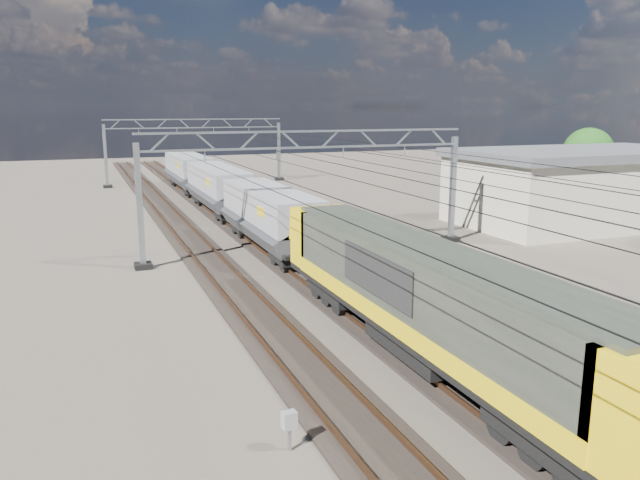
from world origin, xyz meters
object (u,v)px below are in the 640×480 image
object	(u,v)px
hopper_wagon_lead	(270,214)
tree_far	(592,155)
catenary_gantry_far	(196,148)
hopper_wagon_third	(188,169)
catenary_gantry_mid	(311,187)
locomotive	(426,295)
hopper_wagon_mid	(218,186)
trackside_cabinet	(289,422)
industrial_shed	(583,186)

from	to	relation	value
hopper_wagon_lead	tree_far	distance (m)	33.41
catenary_gantry_far	hopper_wagon_third	bearing A→B (deg)	-108.32
catenary_gantry_mid	locomotive	distance (m)	16.34
catenary_gantry_far	hopper_wagon_mid	xyz separation A→B (m)	(-2.00, -20.24, -1.67)
hopper_wagon_third	tree_far	bearing A→B (deg)	-31.97
hopper_wagon_mid	trackside_cabinet	xyz separation A→B (m)	(-5.97, -35.54, -1.44)
hopper_wagon_lead	industrial_shed	world-z (taller)	industrial_shed
industrial_shed	hopper_wagon_lead	bearing A→B (deg)	-178.94
hopper_wagon_mid	catenary_gantry_far	bearing A→B (deg)	84.36
catenary_gantry_far	trackside_cabinet	xyz separation A→B (m)	(-7.97, -55.78, -3.12)
locomotive	industrial_shed	world-z (taller)	industrial_shed
catenary_gantry_far	locomotive	distance (m)	52.20
hopper_wagon_third	catenary_gantry_far	bearing A→B (deg)	71.68
hopper_wagon_lead	hopper_wagon_mid	size ratio (longest dim) A/B	1.00
hopper_wagon_mid	industrial_shed	distance (m)	27.67
catenary_gantry_far	hopper_wagon_third	world-z (taller)	catenary_gantry_far
hopper_wagon_mid	hopper_wagon_third	bearing A→B (deg)	90.00
hopper_wagon_lead	tree_far	world-z (taller)	tree_far
locomotive	hopper_wagon_mid	xyz separation A→B (m)	(-0.00, 31.90, -0.09)
catenary_gantry_mid	hopper_wagon_lead	world-z (taller)	catenary_gantry_mid
hopper_wagon_lead	industrial_shed	bearing A→B (deg)	1.06
hopper_wagon_lead	hopper_wagon_third	size ratio (longest dim) A/B	1.00
hopper_wagon_third	catenary_gantry_mid	bearing A→B (deg)	-86.18
hopper_wagon_mid	tree_far	bearing A→B (deg)	-10.46
catenary_gantry_far	tree_far	distance (m)	40.08
hopper_wagon_lead	hopper_wagon_third	xyz separation A→B (m)	(0.00, 28.40, 0.00)
hopper_wagon_lead	hopper_wagon_mid	xyz separation A→B (m)	(0.00, 14.20, 0.00)
catenary_gantry_far	hopper_wagon_lead	xyz separation A→B (m)	(-2.00, -34.44, -1.67)
catenary_gantry_mid	locomotive	xyz separation A→B (m)	(-2.00, -16.14, -1.58)
hopper_wagon_third	trackside_cabinet	world-z (taller)	hopper_wagon_third
trackside_cabinet	industrial_shed	bearing A→B (deg)	30.47
industrial_shed	catenary_gantry_mid	bearing A→B (deg)	-174.81
catenary_gantry_mid	hopper_wagon_lead	bearing A→B (deg)	142.09
hopper_wagon_mid	hopper_wagon_lead	bearing A→B (deg)	-90.00
catenary_gantry_far	hopper_wagon_lead	bearing A→B (deg)	-93.32
locomotive	trackside_cabinet	bearing A→B (deg)	-148.58
hopper_wagon_third	tree_far	distance (m)	38.14
locomotive	industrial_shed	distance (m)	30.09
locomotive	hopper_wagon_mid	size ratio (longest dim) A/B	1.62
hopper_wagon_lead	tree_far	bearing A→B (deg)	14.29
hopper_wagon_lead	tree_far	size ratio (longest dim) A/B	1.97
hopper_wagon_lead	hopper_wagon_third	distance (m)	28.40
locomotive	catenary_gantry_mid	bearing A→B (deg)	82.94
hopper_wagon_third	industrial_shed	size ratio (longest dim) A/B	0.70
industrial_shed	locomotive	bearing A→B (deg)	-142.92
hopper_wagon_mid	trackside_cabinet	world-z (taller)	hopper_wagon_mid
catenary_gantry_far	trackside_cabinet	world-z (taller)	catenary_gantry_far
tree_far	hopper_wagon_third	bearing A→B (deg)	148.03
catenary_gantry_far	catenary_gantry_mid	bearing A→B (deg)	-90.00
hopper_wagon_lead	hopper_wagon_mid	bearing A→B (deg)	90.00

